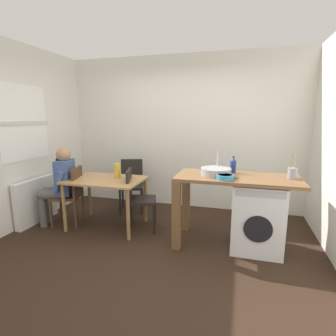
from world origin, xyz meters
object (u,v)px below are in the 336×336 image
object	(u,v)px
bottle_tall_green	(233,165)
vase	(117,171)
chair_opposite	(137,196)
chair_spare_by_wall	(132,182)
dining_table	(106,185)
washing_machine	(257,216)
chair_person_seat	(71,193)
mixing_bowl	(225,177)
utensil_crock	(292,173)
seated_person	(60,182)

from	to	relation	value
bottle_tall_green	vase	size ratio (longest dim) A/B	0.99
chair_opposite	chair_spare_by_wall	distance (m)	0.84
dining_table	bottle_tall_green	xyz separation A→B (m)	(1.82, 0.10, 0.38)
washing_machine	vase	distance (m)	2.04
chair_person_seat	mixing_bowl	bearing A→B (deg)	-110.80
dining_table	washing_machine	xyz separation A→B (m)	(2.14, -0.10, -0.21)
bottle_tall_green	utensil_crock	bearing A→B (deg)	-11.65
chair_person_seat	seated_person	bearing A→B (deg)	90.00
chair_opposite	mixing_bowl	bearing A→B (deg)	59.10
dining_table	washing_machine	distance (m)	2.15
chair_opposite	chair_person_seat	bearing A→B (deg)	-100.60
chair_person_seat	chair_spare_by_wall	size ratio (longest dim) A/B	1.00
utensil_crock	chair_person_seat	bearing A→B (deg)	-179.30
washing_machine	utensil_crock	world-z (taller)	utensil_crock
washing_machine	vase	bearing A→B (deg)	174.40
dining_table	chair_spare_by_wall	size ratio (longest dim) A/B	1.22
chair_person_seat	washing_machine	size ratio (longest dim) A/B	1.05
washing_machine	vase	size ratio (longest dim) A/B	3.85
dining_table	chair_person_seat	bearing A→B (deg)	-171.69
dining_table	chair_opposite	size ratio (longest dim) A/B	1.22
chair_opposite	vase	distance (m)	0.48
chair_spare_by_wall	bottle_tall_green	world-z (taller)	bottle_tall_green
utensil_crock	chair_opposite	bearing A→B (deg)	177.98
vase	dining_table	bearing A→B (deg)	-146.31
chair_person_seat	seated_person	size ratio (longest dim) A/B	0.75
chair_opposite	vase	xyz separation A→B (m)	(-0.33, 0.07, 0.34)
chair_spare_by_wall	vase	size ratio (longest dim) A/B	4.03
washing_machine	bottle_tall_green	xyz separation A→B (m)	(-0.32, 0.19, 0.59)
bottle_tall_green	vase	bearing A→B (deg)	179.99
chair_spare_by_wall	washing_machine	world-z (taller)	chair_spare_by_wall
chair_person_seat	bottle_tall_green	xyz separation A→B (m)	(2.37, 0.18, 0.51)
vase	mixing_bowl	bearing A→B (deg)	-13.84
bottle_tall_green	mixing_bowl	xyz separation A→B (m)	(-0.07, -0.39, -0.07)
dining_table	vase	xyz separation A→B (m)	(0.15, 0.10, 0.21)
bottle_tall_green	utensil_crock	world-z (taller)	utensil_crock
chair_person_seat	vase	distance (m)	0.80
dining_table	vase	distance (m)	0.28
chair_opposite	seated_person	size ratio (longest dim) A/B	0.75
chair_person_seat	utensil_crock	world-z (taller)	utensil_crock
chair_spare_by_wall	bottle_tall_green	xyz separation A→B (m)	(1.74, -0.67, 0.51)
mixing_bowl	chair_person_seat	bearing A→B (deg)	174.70
seated_person	vase	xyz separation A→B (m)	(0.85, 0.22, 0.18)
dining_table	vase	size ratio (longest dim) A/B	4.93
dining_table	washing_machine	size ratio (longest dim) A/B	1.28
chair_person_seat	chair_opposite	world-z (taller)	same
mixing_bowl	bottle_tall_green	bearing A→B (deg)	79.49
seated_person	mixing_bowl	world-z (taller)	seated_person
bottle_tall_green	utensil_crock	xyz separation A→B (m)	(0.69, -0.14, -0.03)
chair_opposite	seated_person	world-z (taller)	seated_person
dining_table	washing_machine	bearing A→B (deg)	-2.55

